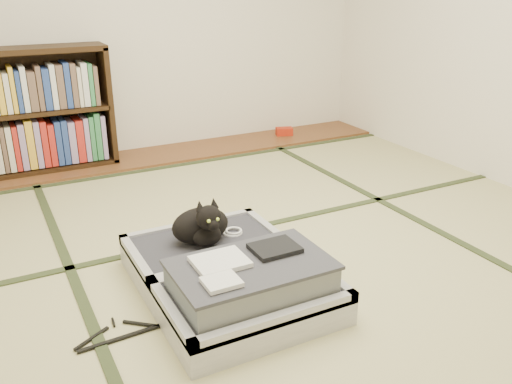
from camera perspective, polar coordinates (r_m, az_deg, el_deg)
name	(u,v)px	position (r m, az deg, el deg)	size (l,w,h in m)	color
floor	(278,259)	(2.89, 2.34, -7.05)	(4.50, 4.50, 0.00)	tan
wood_strip	(160,155)	(4.60, -10.12, 3.83)	(4.00, 0.50, 0.02)	brown
red_item	(284,131)	(5.09, 2.99, 6.39)	(0.15, 0.09, 0.07)	#AB210D
tatami_borders	(238,223)	(3.28, -1.94, -3.32)	(4.00, 4.50, 0.01)	#2D381E
bookcase	(15,115)	(4.37, -24.00, 7.39)	(1.38, 0.31, 0.92)	black
suitcase	(231,276)	(2.53, -2.62, -8.83)	(0.76, 1.01, 0.30)	#BAB9BE
cat	(202,225)	(2.70, -5.65, -3.52)	(0.34, 0.34, 0.27)	black
cable_coil	(233,232)	(2.83, -2.45, -4.22)	(0.10, 0.10, 0.03)	white
hanger	(119,334)	(2.39, -14.22, -14.33)	(0.37, 0.17, 0.01)	black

